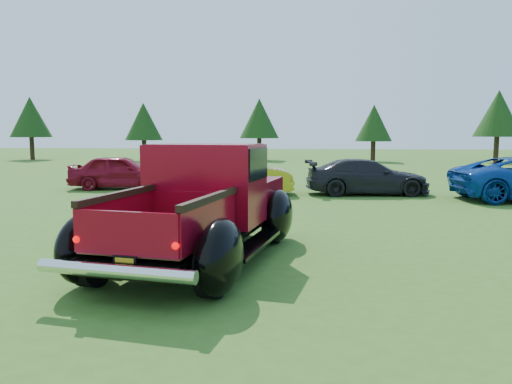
% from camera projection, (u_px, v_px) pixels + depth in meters
% --- Properties ---
extents(ground, '(120.00, 120.00, 0.00)m').
position_uv_depth(ground, '(258.00, 247.00, 9.87)').
color(ground, '#395F1B').
rests_on(ground, ground).
extents(tree_far_west, '(3.33, 3.33, 5.20)m').
position_uv_depth(tree_far_west, '(30.00, 117.00, 41.35)').
color(tree_far_west, '#332114').
rests_on(tree_far_west, ground).
extents(tree_west, '(2.94, 2.94, 4.60)m').
position_uv_depth(tree_west, '(144.00, 122.00, 39.38)').
color(tree_west, '#332114').
rests_on(tree_west, ground).
extents(tree_mid_left, '(3.20, 3.20, 5.00)m').
position_uv_depth(tree_mid_left, '(259.00, 119.00, 40.40)').
color(tree_mid_left, '#332114').
rests_on(tree_mid_left, ground).
extents(tree_mid_right, '(2.82, 2.82, 4.40)m').
position_uv_depth(tree_mid_right, '(374.00, 123.00, 38.53)').
color(tree_mid_right, '#332114').
rests_on(tree_mid_right, ground).
extents(tree_east, '(3.46, 3.46, 5.40)m').
position_uv_depth(tree_east, '(498.00, 114.00, 37.03)').
color(tree_east, '#332114').
rests_on(tree_east, ground).
extents(pickup_truck, '(3.32, 5.77, 2.04)m').
position_uv_depth(pickup_truck, '(206.00, 203.00, 9.09)').
color(pickup_truck, black).
rests_on(pickup_truck, ground).
extents(show_car_red, '(4.20, 2.18, 1.36)m').
position_uv_depth(show_car_red, '(121.00, 172.00, 19.98)').
color(show_car_red, maroon).
rests_on(show_car_red, ground).
extents(show_car_yellow, '(4.62, 2.18, 1.46)m').
position_uv_depth(show_car_yellow, '(231.00, 175.00, 18.08)').
color(show_car_yellow, '#A39515').
rests_on(show_car_yellow, ground).
extents(show_car_grey, '(4.61, 2.27, 1.29)m').
position_uv_depth(show_car_grey, '(367.00, 177.00, 18.17)').
color(show_car_grey, black).
rests_on(show_car_grey, ground).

